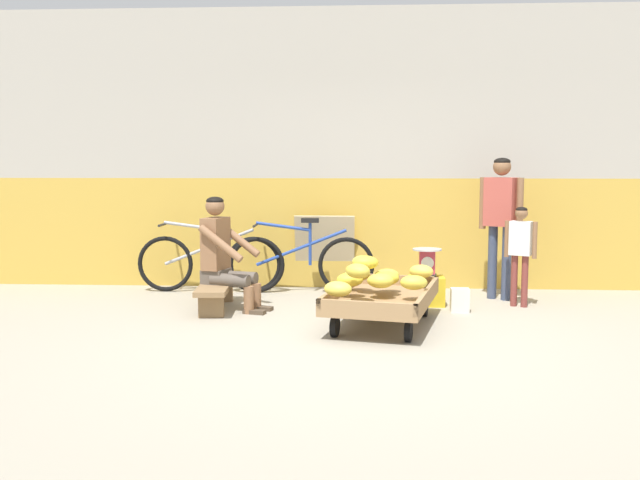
{
  "coord_description": "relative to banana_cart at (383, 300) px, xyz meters",
  "views": [
    {
      "loc": [
        0.09,
        -5.53,
        1.47
      ],
      "look_at": [
        -0.29,
        1.05,
        0.75
      ],
      "focal_mm": 39.47,
      "sensor_mm": 36.0,
      "label": 1
    }
  ],
  "objects": [
    {
      "name": "banana_pile",
      "position": [
        -0.07,
        0.04,
        0.22
      ],
      "size": [
        1.07,
        1.26,
        0.27
      ],
      "color": "yellow",
      "rests_on": "banana_cart"
    },
    {
      "name": "low_bench",
      "position": [
        -1.66,
        0.65,
        -0.04
      ],
      "size": [
        0.38,
        1.12,
        0.27
      ],
      "color": "olive",
      "rests_on": "ground"
    },
    {
      "name": "bicycle_far_left",
      "position": [
        -0.88,
        1.6,
        0.11
      ],
      "size": [
        1.66,
        0.48,
        0.86
      ],
      "color": "black",
      "rests_on": "ground"
    },
    {
      "name": "sign_board",
      "position": [
        -0.62,
        1.95,
        0.19
      ],
      "size": [
        0.7,
        0.28,
        0.87
      ],
      "color": "#C6B289",
      "rests_on": "ground"
    },
    {
      "name": "vendor_seated",
      "position": [
        -1.57,
        0.63,
        0.33
      ],
      "size": [
        0.73,
        0.59,
        1.14
      ],
      "color": "brown",
      "rests_on": "ground"
    },
    {
      "name": "plastic_crate",
      "position": [
        0.49,
        0.98,
        -0.09
      ],
      "size": [
        0.36,
        0.28,
        0.3
      ],
      "color": "gold",
      "rests_on": "ground"
    },
    {
      "name": "banana_cart",
      "position": [
        0.0,
        0.0,
        0.0
      ],
      "size": [
        1.14,
        1.59,
        0.36
      ],
      "color": "#99754C",
      "rests_on": "ground"
    },
    {
      "name": "bicycle_near_left",
      "position": [
        -1.94,
        1.6,
        0.11
      ],
      "size": [
        1.66,
        0.48,
        0.86
      ],
      "color": "black",
      "rests_on": "ground"
    },
    {
      "name": "shopping_bag",
      "position": [
        0.78,
        0.64,
        -0.12
      ],
      "size": [
        0.18,
        0.12,
        0.24
      ],
      "primitive_type": "cube",
      "color": "silver",
      "rests_on": "ground"
    },
    {
      "name": "customer_adult",
      "position": [
        1.3,
        1.34,
        0.71
      ],
      "size": [
        0.42,
        0.35,
        1.53
      ],
      "color": "#38425B",
      "rests_on": "ground"
    },
    {
      "name": "customer_child",
      "position": [
        1.43,
        0.96,
        0.4
      ],
      "size": [
        0.3,
        0.21,
        1.03
      ],
      "color": "brown",
      "rests_on": "ground"
    },
    {
      "name": "back_wall",
      "position": [
        -0.3,
        2.12,
        1.39
      ],
      "size": [
        16.0,
        0.3,
        3.26
      ],
      "color": "gold",
      "rests_on": "ground"
    },
    {
      "name": "weighing_scale",
      "position": [
        0.49,
        0.97,
        0.21
      ],
      "size": [
        0.3,
        0.3,
        0.29
      ],
      "color": "#28282D",
      "rests_on": "plastic_crate"
    },
    {
      "name": "ground_plane",
      "position": [
        -0.3,
        -0.75,
        -0.24
      ],
      "size": [
        80.0,
        80.0,
        0.0
      ],
      "primitive_type": "plane",
      "color": "gray"
    }
  ]
}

